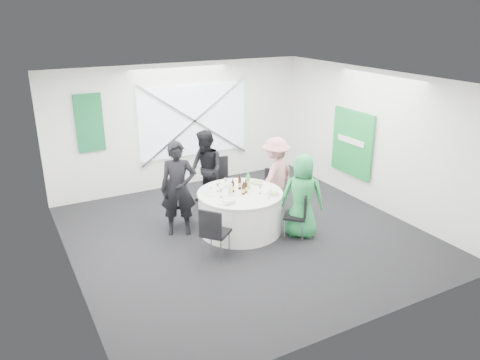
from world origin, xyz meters
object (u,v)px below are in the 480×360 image
chair_back (220,178)px  chair_front_right (300,212)px  chair_back_left (175,199)px  green_water_bottle (248,182)px  person_woman_green (302,196)px  chair_front_left (213,230)px  banquet_table (240,212)px  person_woman_pink (275,175)px  clear_water_bottle (230,190)px  person_man_back (206,170)px  person_man_back_left (178,189)px  chair_back_right (270,186)px

chair_back → chair_front_right: (0.61, -1.99, -0.12)m
chair_back_left → green_water_bottle: bearing=-81.2°
chair_back → person_woman_green: 2.07m
chair_front_left → person_woman_green: size_ratio=0.59×
banquet_table → person_woman_pink: size_ratio=1.01×
person_woman_green → clear_water_bottle: person_woman_green is taller
chair_back → chair_front_left: size_ratio=1.14×
person_woman_pink → person_woman_green: 1.15m
person_man_back → person_woman_green: bearing=21.9°
banquet_table → chair_back: size_ratio=1.52×
green_water_bottle → chair_back_left: bearing=149.6°
chair_back_left → clear_water_bottle: (0.74, -0.83, 0.33)m
chair_back → person_woman_green: (0.69, -1.94, 0.16)m
person_man_back_left → person_woman_green: person_man_back_left is taller
green_water_bottle → chair_front_right: bearing=-55.3°
clear_water_bottle → chair_back: bearing=72.1°
chair_back → person_man_back: size_ratio=0.63×
chair_back → chair_back_left: size_ratio=1.12×
chair_back_left → person_man_back: size_ratio=0.57×
chair_back_left → person_man_back_left: bearing=-150.3°
chair_front_left → green_water_bottle: size_ratio=2.85×
chair_back_left → person_man_back: bearing=-20.8°
chair_back → clear_water_bottle: bearing=-99.1°
person_man_back_left → green_water_bottle: person_man_back_left is taller
chair_back_left → chair_front_right: chair_back_left is taller
chair_back_left → person_woman_pink: person_woman_pink is taller
green_water_bottle → chair_back: bearing=91.3°
banquet_table → person_woman_pink: bearing=22.8°
chair_back → chair_front_left: bearing=-109.9°
person_woman_pink → chair_back_left: bearing=-32.6°
chair_back_right → banquet_table: bearing=-90.0°
banquet_table → person_woman_pink: person_woman_pink is taller
chair_front_left → person_woman_pink: size_ratio=0.58×
chair_back → chair_front_right: 2.09m
chair_back_right → person_man_back: bearing=-151.0°
chair_back_left → clear_water_bottle: size_ratio=3.26×
banquet_table → chair_front_right: bearing=-43.2°
chair_back → chair_back_left: (-1.15, -0.45, -0.07)m
person_man_back → chair_front_right: bearing=19.5°
chair_front_right → person_man_back_left: 2.21m
green_water_bottle → person_man_back: bearing=104.7°
person_man_back_left → chair_back_left: bearing=103.6°
person_man_back_left → chair_front_left: bearing=-60.2°
clear_water_bottle → person_woman_green: bearing=-30.8°
chair_back_right → green_water_bottle: size_ratio=2.56×
banquet_table → chair_back: bearing=81.2°
green_water_bottle → clear_water_bottle: bearing=-162.6°
chair_back_left → chair_back_right: bearing=-55.2°
chair_back_left → clear_water_bottle: 1.16m
chair_back_right → person_woman_green: bearing=-38.1°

